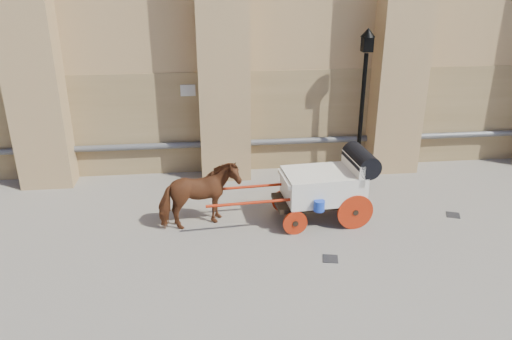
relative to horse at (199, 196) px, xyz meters
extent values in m
plane|color=slate|center=(1.78, -0.59, -0.79)|extent=(90.00, 90.00, 0.00)
cube|color=#9C8055|center=(3.78, 3.56, 0.71)|extent=(44.00, 0.35, 3.00)
cylinder|color=#59595B|center=(3.78, 3.29, 0.11)|extent=(42.00, 0.18, 0.18)
cube|color=beige|center=(-0.22, 3.38, 1.71)|extent=(0.42, 0.04, 0.32)
imported|color=brown|center=(0.00, 0.00, 0.00)|extent=(2.03, 1.39, 1.57)
cube|color=black|center=(2.85, 0.01, -0.26)|extent=(2.18, 1.12, 0.12)
cube|color=silver|center=(2.94, 0.01, 0.13)|extent=(1.91, 1.34, 0.67)
cube|color=silver|center=(3.67, 0.07, 0.52)|extent=(0.23, 1.21, 0.53)
cube|color=silver|center=(2.13, -0.05, 0.37)|extent=(0.41, 1.08, 0.10)
cylinder|color=black|center=(3.86, 0.08, 0.71)|extent=(0.63, 1.24, 0.54)
cylinder|color=#AE240B|center=(3.61, -0.54, -0.35)|extent=(0.87, 0.12, 0.87)
cylinder|color=#AE240B|center=(3.53, 0.65, -0.35)|extent=(0.87, 0.12, 0.87)
cylinder|color=#AE240B|center=(2.17, -0.64, -0.50)|extent=(0.58, 0.10, 0.58)
cylinder|color=#AE240B|center=(2.08, 0.55, -0.50)|extent=(0.58, 0.10, 0.58)
cylinder|color=#AE240B|center=(1.29, -0.54, 0.03)|extent=(2.31, 0.24, 0.07)
cylinder|color=#AE240B|center=(1.23, 0.32, 0.03)|extent=(2.31, 0.24, 0.07)
cylinder|color=blue|center=(2.71, -0.68, -0.06)|extent=(0.25, 0.25, 0.25)
cylinder|color=black|center=(4.63, 2.62, 1.00)|extent=(0.12, 0.12, 3.57)
cone|color=black|center=(4.63, 2.62, -0.61)|extent=(0.36, 0.36, 0.36)
cube|color=black|center=(4.63, 2.62, 3.04)|extent=(0.28, 0.28, 0.42)
cone|color=black|center=(4.63, 2.62, 3.33)|extent=(0.40, 0.40, 0.24)
cube|color=black|center=(2.73, -1.77, -0.78)|extent=(0.38, 0.38, 0.01)
cube|color=black|center=(6.27, -0.16, -0.78)|extent=(0.42, 0.42, 0.01)
camera|label=1|loc=(0.15, -10.60, 5.02)|focal=35.00mm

